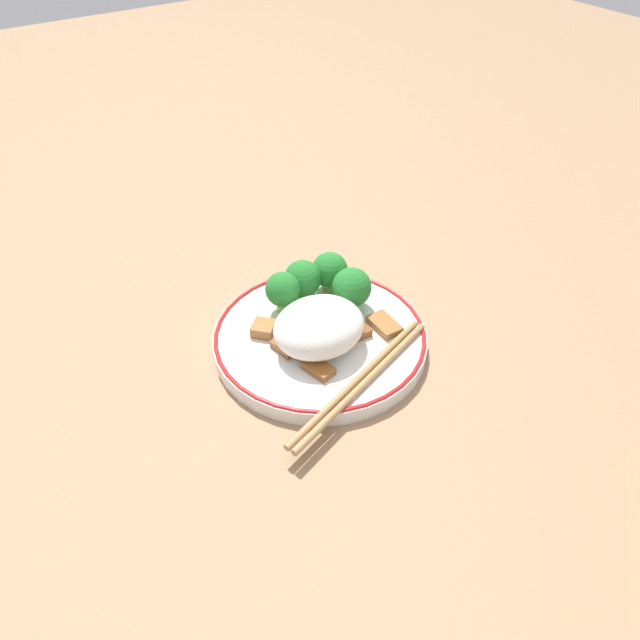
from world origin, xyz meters
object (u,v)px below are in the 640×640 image
object	(u,v)px
broccoli_back_left	(352,288)
broccoli_back_right	(303,279)
plate	(320,338)
chopsticks	(361,381)
broccoli_mid_left	(283,290)
broccoli_back_center	(330,271)

from	to	relation	value
broccoli_back_left	broccoli_back_right	world-z (taller)	broccoli_back_left
plate	broccoli_back_right	distance (m)	0.08
plate	broccoli_back_right	world-z (taller)	broccoli_back_right
broccoli_back_left	chopsticks	bearing A→B (deg)	58.38
broccoli_back_left	broccoli_mid_left	world-z (taller)	same
plate	broccoli_back_left	world-z (taller)	broccoli_back_left
broccoli_back_center	broccoli_mid_left	bearing A→B (deg)	3.30
broccoli_back_left	plate	bearing A→B (deg)	18.74
plate	broccoli_back_right	size ratio (longest dim) A/B	4.83
plate	broccoli_back_left	bearing A→B (deg)	-161.26
chopsticks	broccoli_back_center	bearing A→B (deg)	-113.52
broccoli_back_center	chopsticks	distance (m)	0.16
broccoli_mid_left	plate	bearing A→B (deg)	101.45
broccoli_back_right	broccoli_mid_left	bearing A→B (deg)	14.22
plate	broccoli_back_left	distance (m)	0.07
plate	broccoli_back_center	xyz separation A→B (m)	(-0.06, -0.06, 0.03)
broccoli_back_center	broccoli_back_left	bearing A→B (deg)	90.91
broccoli_back_left	broccoli_mid_left	size ratio (longest dim) A/B	1.01
chopsticks	broccoli_mid_left	bearing A→B (deg)	-88.80
broccoli_mid_left	chopsticks	distance (m)	0.15
broccoli_back_left	broccoli_back_center	world-z (taller)	broccoli_back_left
broccoli_mid_left	broccoli_back_center	bearing A→B (deg)	-176.70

